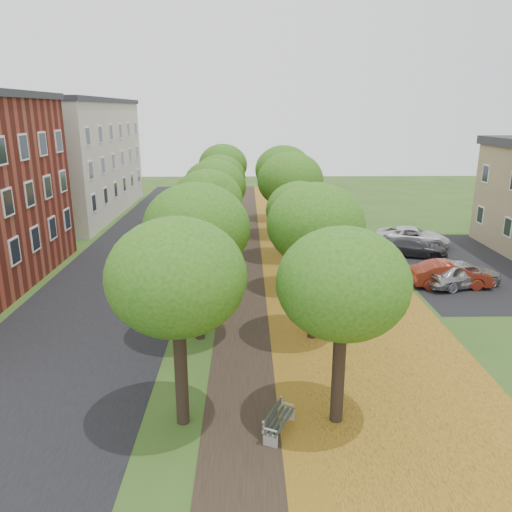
{
  "coord_description": "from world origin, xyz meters",
  "views": [
    {
      "loc": [
        -0.18,
        -13.57,
        9.39
      ],
      "look_at": [
        0.27,
        9.89,
        2.5
      ],
      "focal_mm": 35.0,
      "sensor_mm": 36.0,
      "label": 1
    }
  ],
  "objects_px": {
    "bench": "(278,421)",
    "car_silver": "(462,274)",
    "car_white": "(413,237)",
    "car_red": "(450,274)",
    "car_grey": "(415,247)"
  },
  "relations": [
    {
      "from": "car_silver",
      "to": "car_red",
      "type": "relative_size",
      "value": 1.03
    },
    {
      "from": "car_silver",
      "to": "car_grey",
      "type": "xyz_separation_m",
      "value": [
        -0.65,
        5.96,
        -0.14
      ]
    },
    {
      "from": "car_red",
      "to": "car_white",
      "type": "xyz_separation_m",
      "value": [
        0.63,
        8.42,
        0.0
      ]
    },
    {
      "from": "car_silver",
      "to": "bench",
      "type": "bearing_deg",
      "value": 121.75
    },
    {
      "from": "bench",
      "to": "car_grey",
      "type": "relative_size",
      "value": 0.39
    },
    {
      "from": "car_red",
      "to": "car_white",
      "type": "distance_m",
      "value": 8.44
    },
    {
      "from": "car_silver",
      "to": "car_red",
      "type": "distance_m",
      "value": 0.65
    },
    {
      "from": "car_red",
      "to": "car_grey",
      "type": "distance_m",
      "value": 5.96
    },
    {
      "from": "car_red",
      "to": "car_white",
      "type": "height_order",
      "value": "car_white"
    },
    {
      "from": "bench",
      "to": "car_grey",
      "type": "bearing_deg",
      "value": -3.85
    },
    {
      "from": "bench",
      "to": "car_silver",
      "type": "distance_m",
      "value": 16.82
    },
    {
      "from": "car_silver",
      "to": "car_grey",
      "type": "distance_m",
      "value": 6.0
    },
    {
      "from": "car_silver",
      "to": "car_white",
      "type": "xyz_separation_m",
      "value": [
        -0.02,
        8.42,
        -0.04
      ]
    },
    {
      "from": "car_silver",
      "to": "car_white",
      "type": "height_order",
      "value": "car_silver"
    },
    {
      "from": "bench",
      "to": "car_silver",
      "type": "xyz_separation_m",
      "value": [
        10.92,
        12.79,
        0.36
      ]
    }
  ]
}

